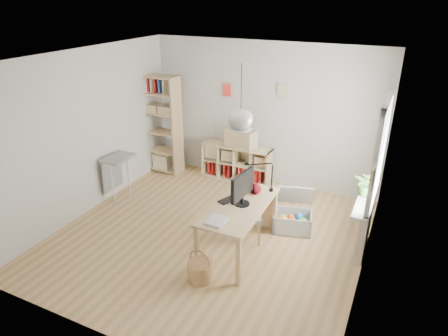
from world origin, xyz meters
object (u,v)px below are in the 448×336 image
at_px(desk, 239,211).
at_px(tall_bookshelf, 161,121).
at_px(cube_shelf, 236,165).
at_px(monitor, 242,187).
at_px(drawer_chest, 241,138).
at_px(storage_chest, 293,217).
at_px(chair, 248,212).

distance_m(desk, tall_bookshelf, 3.27).
xyz_separation_m(cube_shelf, monitor, (1.05, -2.19, 0.72)).
bearing_deg(drawer_chest, cube_shelf, 171.58).
distance_m(cube_shelf, monitor, 2.54).
bearing_deg(storage_chest, drawer_chest, 124.45).
xyz_separation_m(monitor, drawer_chest, (-0.94, 2.15, -0.12)).
xyz_separation_m(tall_bookshelf, monitor, (2.61, -1.91, -0.07)).
height_order(monitor, drawer_chest, monitor).
xyz_separation_m(cube_shelf, drawer_chest, (0.10, -0.04, 0.60)).
xyz_separation_m(desk, tall_bookshelf, (-2.59, 1.95, 0.43)).
xyz_separation_m(desk, drawer_chest, (-0.92, 2.19, 0.24)).
height_order(desk, drawer_chest, drawer_chest).
height_order(chair, monitor, monitor).
distance_m(desk, drawer_chest, 2.39).
xyz_separation_m(cube_shelf, chair, (1.02, -1.87, 0.15)).
height_order(tall_bookshelf, chair, tall_bookshelf).
bearing_deg(tall_bookshelf, storage_chest, -18.43).
height_order(desk, cube_shelf, desk).
height_order(cube_shelf, monitor, monitor).
bearing_deg(storage_chest, monitor, -135.21).
relative_size(tall_bookshelf, drawer_chest, 3.24).
distance_m(tall_bookshelf, monitor, 3.24).
distance_m(tall_bookshelf, chair, 3.10).
height_order(tall_bookshelf, storage_chest, tall_bookshelf).
distance_m(cube_shelf, storage_chest, 2.05).
height_order(cube_shelf, chair, chair).
bearing_deg(storage_chest, desk, -135.35).
distance_m(chair, monitor, 0.66).
bearing_deg(storage_chest, chair, -149.45).
bearing_deg(chair, cube_shelf, 95.40).
bearing_deg(desk, drawer_chest, 112.76).
bearing_deg(monitor, chair, 100.95).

